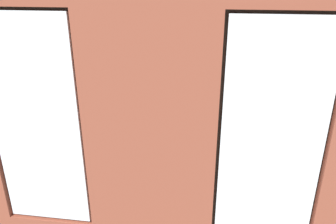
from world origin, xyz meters
The scene contains 15 objects.
ground_plane centered at (0.00, 0.00, -0.05)m, with size 7.29×5.64×0.10m, color brown.
brick_wall_with_windows centered at (0.00, 2.44, 1.71)m, with size 6.69×0.30×3.45m.
couch_by_window centered at (0.48, 1.79, 0.33)m, with size 1.86×0.87×0.80m.
coffee_table centered at (0.40, -0.29, 0.39)m, with size 1.52×0.78×0.44m.
cup_ceramic centered at (0.59, -0.39, 0.49)m, with size 0.09×0.09×0.10m, color silver.
candle_jar centered at (0.29, -0.17, 0.49)m, with size 0.08×0.08×0.11m, color #B7333D.
table_plant_small centered at (-0.02, -0.43, 0.58)m, with size 0.17×0.17×0.26m.
remote_gray centered at (0.40, -0.29, 0.45)m, with size 0.05×0.17×0.02m, color #59595B.
media_console centered at (2.99, -0.49, 0.29)m, with size 1.14×0.42×0.57m, color black.
tv_flatscreen centered at (2.99, -0.49, 0.95)m, with size 1.05×0.20×0.76m.
potted_plant_by_left_couch centered at (-2.24, -1.03, 0.34)m, with size 0.31×0.31×0.51m.
potted_plant_between_couches centered at (-0.90, 1.74, 0.60)m, with size 0.68×0.68×0.90m.
potted_plant_mid_room_small centered at (-0.84, -0.44, 0.40)m, with size 0.36×0.36×0.61m.
potted_plant_foreground_right centered at (2.69, -1.77, 0.43)m, with size 0.39×0.39×0.68m.
potted_plant_near_tv centered at (2.44, 0.53, 0.39)m, with size 0.41×0.41×0.65m.
Camera 1 is at (-0.56, 5.09, 3.03)m, focal length 35.00 mm.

